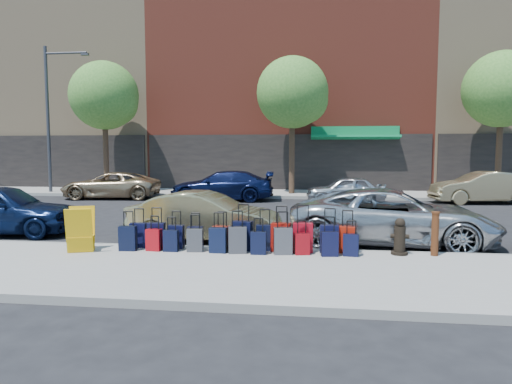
# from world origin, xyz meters

# --- Properties ---
(ground) EXTENTS (120.00, 120.00, 0.00)m
(ground) POSITION_xyz_m (0.00, 0.00, 0.00)
(ground) COLOR black
(ground) RESTS_ON ground
(sidewalk_near) EXTENTS (60.00, 4.00, 0.15)m
(sidewalk_near) POSITION_xyz_m (0.00, -6.50, 0.07)
(sidewalk_near) COLOR gray
(sidewalk_near) RESTS_ON ground
(sidewalk_far) EXTENTS (60.00, 4.00, 0.15)m
(sidewalk_far) POSITION_xyz_m (0.00, 10.00, 0.07)
(sidewalk_far) COLOR gray
(sidewalk_far) RESTS_ON ground
(curb_near) EXTENTS (60.00, 0.08, 0.15)m
(curb_near) POSITION_xyz_m (0.00, -4.48, 0.07)
(curb_near) COLOR gray
(curb_near) RESTS_ON ground
(curb_far) EXTENTS (60.00, 0.08, 0.15)m
(curb_far) POSITION_xyz_m (0.00, 7.98, 0.07)
(curb_far) COLOR gray
(curb_far) RESTS_ON ground
(building_left) EXTENTS (15.00, 12.12, 16.00)m
(building_left) POSITION_xyz_m (-16.00, 17.98, 7.98)
(building_left) COLOR #9C815F
(building_left) RESTS_ON ground
(building_center) EXTENTS (17.00, 12.85, 20.00)m
(building_center) POSITION_xyz_m (0.00, 17.99, 9.98)
(building_center) COLOR maroon
(building_center) RESTS_ON ground
(tree_left) EXTENTS (3.80, 3.80, 7.27)m
(tree_left) POSITION_xyz_m (-9.86, 9.50, 5.41)
(tree_left) COLOR black
(tree_left) RESTS_ON sidewalk_far
(tree_center) EXTENTS (3.80, 3.80, 7.27)m
(tree_center) POSITION_xyz_m (0.64, 9.50, 5.41)
(tree_center) COLOR black
(tree_center) RESTS_ON sidewalk_far
(tree_right) EXTENTS (3.80, 3.80, 7.27)m
(tree_right) POSITION_xyz_m (11.14, 9.50, 5.41)
(tree_right) COLOR black
(tree_right) RESTS_ON sidewalk_far
(streetlight) EXTENTS (2.59, 0.18, 8.00)m
(streetlight) POSITION_xyz_m (-12.80, 8.80, 4.66)
(streetlight) COLOR #333338
(streetlight) RESTS_ON sidewalk_far
(suitcase_front_0) EXTENTS (0.39, 0.22, 0.93)m
(suitcase_front_0) POSITION_xyz_m (-2.46, -4.78, 0.44)
(suitcase_front_0) COLOR black
(suitcase_front_0) RESTS_ON sidewalk_near
(suitcase_front_1) EXTENTS (0.42, 0.25, 0.96)m
(suitcase_front_1) POSITION_xyz_m (-2.01, -4.82, 0.45)
(suitcase_front_1) COLOR black
(suitcase_front_1) RESTS_ON sidewalk_near
(suitcase_front_2) EXTENTS (0.37, 0.21, 0.89)m
(suitcase_front_2) POSITION_xyz_m (-1.53, -4.82, 0.43)
(suitcase_front_2) COLOR black
(suitcase_front_2) RESTS_ON sidewalk_near
(suitcase_front_3) EXTENTS (0.36, 0.20, 0.85)m
(suitcase_front_3) POSITION_xyz_m (-1.07, -4.80, 0.42)
(suitcase_front_3) COLOR black
(suitcase_front_3) RESTS_ON sidewalk_near
(suitcase_front_4) EXTENTS (0.40, 0.27, 0.90)m
(suitcase_front_4) POSITION_xyz_m (-0.44, -4.84, 0.43)
(suitcase_front_4) COLOR #A51C0A
(suitcase_front_4) RESTS_ON sidewalk_near
(suitcase_front_5) EXTENTS (0.49, 0.33, 1.08)m
(suitcase_front_5) POSITION_xyz_m (0.05, -4.80, 0.49)
(suitcase_front_5) COLOR black
(suitcase_front_5) RESTS_ON sidewalk_near
(suitcase_front_6) EXTENTS (0.42, 0.26, 0.96)m
(suitcase_front_6) POSITION_xyz_m (0.57, -4.77, 0.45)
(suitcase_front_6) COLOR black
(suitcase_front_6) RESTS_ON sidewalk_near
(suitcase_front_7) EXTENTS (0.46, 0.28, 1.05)m
(suitcase_front_7) POSITION_xyz_m (0.95, -4.82, 0.48)
(suitcase_front_7) COLOR maroon
(suitcase_front_7) RESTS_ON sidewalk_near
(suitcase_front_8) EXTENTS (0.46, 0.28, 1.08)m
(suitcase_front_8) POSITION_xyz_m (1.44, -4.83, 0.49)
(suitcase_front_8) COLOR maroon
(suitcase_front_8) RESTS_ON sidewalk_near
(suitcase_front_9) EXTENTS (0.44, 0.26, 1.01)m
(suitcase_front_9) POSITION_xyz_m (2.04, -4.81, 0.47)
(suitcase_front_9) COLOR black
(suitcase_front_9) RESTS_ON sidewalk_near
(suitcase_front_10) EXTENTS (0.43, 0.28, 0.97)m
(suitcase_front_10) POSITION_xyz_m (2.43, -4.78, 0.45)
(suitcase_front_10) COLOR #A51A0A
(suitcase_front_10) RESTS_ON sidewalk_near
(suitcase_back_0) EXTENTS (0.40, 0.25, 0.92)m
(suitcase_back_0) POSITION_xyz_m (-2.56, -5.17, 0.44)
(suitcase_back_0) COLOR black
(suitcase_back_0) RESTS_ON sidewalk_near
(suitcase_back_1) EXTENTS (0.36, 0.24, 0.81)m
(suitcase_back_1) POSITION_xyz_m (-1.96, -5.11, 0.40)
(suitcase_back_1) COLOR #9A0911
(suitcase_back_1) RESTS_ON sidewalk_near
(suitcase_back_2) EXTENTS (0.33, 0.20, 0.79)m
(suitcase_back_2) POSITION_xyz_m (-1.55, -5.13, 0.40)
(suitcase_back_2) COLOR black
(suitcase_back_2) RESTS_ON sidewalk_near
(suitcase_back_3) EXTENTS (0.38, 0.25, 0.85)m
(suitcase_back_3) POSITION_xyz_m (-1.00, -5.09, 0.42)
(suitcase_back_3) COLOR #37373C
(suitcase_back_3) RESTS_ON sidewalk_near
(suitcase_back_4) EXTENTS (0.39, 0.24, 0.91)m
(suitcase_back_4) POSITION_xyz_m (-0.45, -5.12, 0.44)
(suitcase_back_4) COLOR black
(suitcase_back_4) RESTS_ON sidewalk_near
(suitcase_back_5) EXTENTS (0.44, 0.31, 0.96)m
(suitcase_back_5) POSITION_xyz_m (-0.01, -5.12, 0.45)
(suitcase_back_5) COLOR #37373C
(suitcase_back_5) RESTS_ON sidewalk_near
(suitcase_back_6) EXTENTS (0.35, 0.22, 0.81)m
(suitcase_back_6) POSITION_xyz_m (0.47, -5.17, 0.40)
(suitcase_back_6) COLOR black
(suitcase_back_6) RESTS_ON sidewalk_near
(suitcase_back_7) EXTENTS (0.44, 0.30, 0.96)m
(suitcase_back_7) POSITION_xyz_m (1.01, -5.10, 0.45)
(suitcase_back_7) COLOR #3E3E43
(suitcase_back_7) RESTS_ON sidewalk_near
(suitcase_back_8) EXTENTS (0.35, 0.25, 0.77)m
(suitcase_back_8) POSITION_xyz_m (1.44, -5.09, 0.39)
(suitcase_back_8) COLOR maroon
(suitcase_back_8) RESTS_ON sidewalk_near
(suitcase_back_9) EXTENTS (0.39, 0.25, 0.87)m
(suitcase_back_9) POSITION_xyz_m (2.03, -5.15, 0.42)
(suitcase_back_9) COLOR black
(suitcase_back_9) RESTS_ON sidewalk_near
(suitcase_back_10) EXTENTS (0.35, 0.23, 0.78)m
(suitcase_back_10) POSITION_xyz_m (2.50, -5.09, 0.40)
(suitcase_back_10) COLOR black
(suitcase_back_10) RESTS_ON sidewalk_near
(fire_hydrant) EXTENTS (0.42, 0.37, 0.82)m
(fire_hydrant) POSITION_xyz_m (3.58, -4.80, 0.53)
(fire_hydrant) COLOR black
(fire_hydrant) RESTS_ON sidewalk_near
(bollard) EXTENTS (0.18, 0.18, 0.97)m
(bollard) POSITION_xyz_m (4.32, -4.83, 0.65)
(bollard) COLOR #38190C
(bollard) RESTS_ON sidewalk_near
(display_rack) EXTENTS (0.74, 0.77, 1.01)m
(display_rack) POSITION_xyz_m (-3.57, -5.45, 0.65)
(display_rack) COLOR #DCA20C
(display_rack) RESTS_ON sidewalk_near
(car_near_1) EXTENTS (4.19, 1.81, 1.34)m
(car_near_1) POSITION_xyz_m (-1.22, -3.20, 0.67)
(car_near_1) COLOR #988A5D
(car_near_1) RESTS_ON ground
(car_near_2) EXTENTS (5.53, 3.11, 1.46)m
(car_near_2) POSITION_xyz_m (3.74, -2.95, 0.73)
(car_near_2) COLOR #ADAFB4
(car_near_2) RESTS_ON ground
(car_far_0) EXTENTS (5.09, 2.72, 1.36)m
(car_far_0) POSITION_xyz_m (-8.63, 7.05, 0.68)
(car_far_0) COLOR tan
(car_far_0) RESTS_ON ground
(car_far_1) EXTENTS (5.18, 2.41, 1.46)m
(car_far_1) POSITION_xyz_m (-2.77, 6.78, 0.73)
(car_far_1) COLOR #0C1336
(car_far_1) RESTS_ON ground
(car_far_2) EXTENTS (3.70, 1.56, 1.25)m
(car_far_2) POSITION_xyz_m (3.18, 6.70, 0.62)
(car_far_2) COLOR silver
(car_far_2) RESTS_ON ground
(car_far_3) EXTENTS (4.67, 2.07, 1.49)m
(car_far_3) POSITION_xyz_m (9.41, 7.07, 0.75)
(car_far_3) COLOR #9E8B61
(car_far_3) RESTS_ON ground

